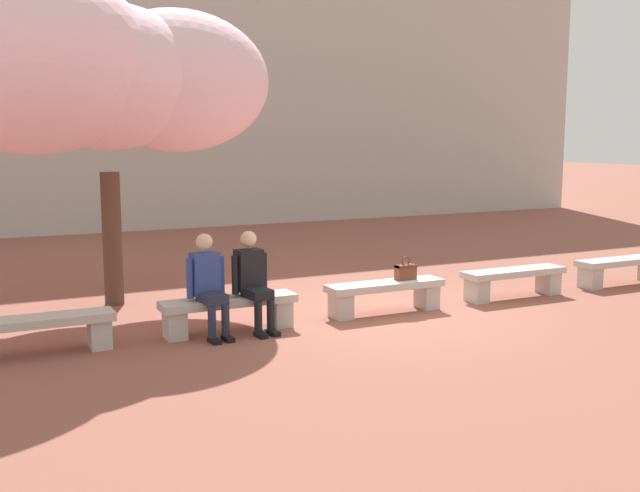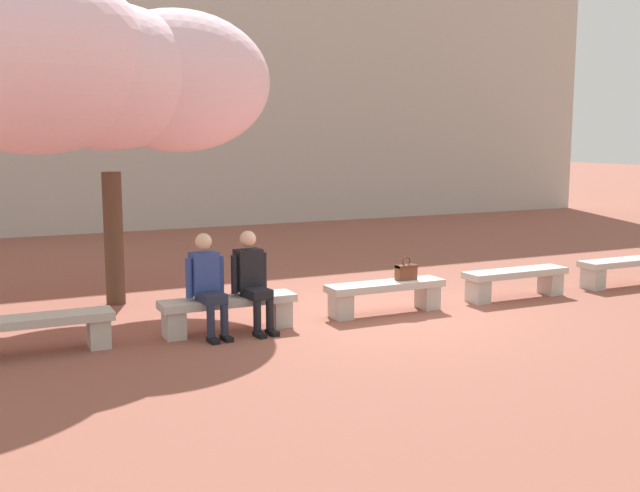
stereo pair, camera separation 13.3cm
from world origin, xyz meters
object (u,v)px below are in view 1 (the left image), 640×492
stone_bench_west_end (35,330)px  stone_bench_near_east (514,278)px  cherry_tree_main (91,71)px  stone_bench_near_west (229,309)px  handbag (406,271)px  stone_bench_center (385,292)px  person_seated_right (252,277)px  person_seated_left (208,281)px  stone_bench_east_end (621,267)px

stone_bench_west_end → stone_bench_near_east: size_ratio=1.00×
cherry_tree_main → stone_bench_near_west: bearing=-60.6°
handbag → cherry_tree_main: bearing=151.2°
stone_bench_center → handbag: (0.35, 0.02, 0.28)m
stone_bench_near_west → person_seated_right: person_seated_right is taller
stone_bench_center → person_seated_right: 2.07m
stone_bench_center → cherry_tree_main: size_ratio=0.34×
handbag → stone_bench_near_east: bearing=-0.5°
stone_bench_west_end → person_seated_left: person_seated_left is taller
stone_bench_near_east → handbag: (-1.99, 0.02, 0.28)m
stone_bench_west_end → handbag: (5.02, 0.02, 0.28)m
stone_bench_east_end → person_seated_left: bearing=-179.6°
stone_bench_near_west → person_seated_right: (0.31, -0.05, 0.40)m
stone_bench_east_end → person_seated_right: bearing=-179.5°
stone_bench_center → stone_bench_near_east: (2.34, 0.00, 0.00)m
stone_bench_center → handbag: 0.45m
stone_bench_near_east → handbag: handbag is taller
stone_bench_east_end → person_seated_right: person_seated_right is taller
stone_bench_center → person_seated_right: (-2.03, -0.05, 0.40)m
stone_bench_center → stone_bench_east_end: size_ratio=1.00×
stone_bench_center → handbag: handbag is taller
stone_bench_center → person_seated_left: (-2.63, -0.05, 0.40)m
stone_bench_west_end → stone_bench_east_end: (9.34, 0.00, 0.00)m
stone_bench_center → cherry_tree_main: cherry_tree_main is taller
stone_bench_east_end → cherry_tree_main: bearing=165.2°
stone_bench_east_end → cherry_tree_main: size_ratio=0.34×
stone_bench_near_east → stone_bench_east_end: same height
stone_bench_near_west → stone_bench_center: 2.34m
person_seated_left → cherry_tree_main: (-0.93, 2.22, 2.70)m
person_seated_left → person_seated_right: 0.59m
stone_bench_near_west → stone_bench_center: (2.34, 0.00, 0.00)m
handbag → cherry_tree_main: size_ratio=0.07×
stone_bench_near_east → stone_bench_east_end: 2.34m
cherry_tree_main → stone_bench_east_end: bearing=-14.8°
stone_bench_near_west → stone_bench_east_end: bearing=0.0°
stone_bench_near_east → person_seated_left: person_seated_left is taller
stone_bench_center → stone_bench_west_end: bearing=180.0°
cherry_tree_main → person_seated_right: bearing=-55.5°
person_seated_left → person_seated_right: size_ratio=1.00×
stone_bench_near_east → person_seated_left: (-4.96, -0.05, 0.40)m
stone_bench_near_west → person_seated_right: bearing=-9.9°
stone_bench_near_west → cherry_tree_main: cherry_tree_main is taller
stone_bench_near_west → stone_bench_near_east: size_ratio=1.00×
stone_bench_center → stone_bench_east_end: same height
person_seated_left → handbag: 2.98m
stone_bench_west_end → stone_bench_near_east: (7.01, 0.00, 0.00)m
stone_bench_west_end → person_seated_right: 2.67m
person_seated_right → person_seated_left: bearing=-180.0°
cherry_tree_main → stone_bench_west_end: bearing=-117.2°
handbag → cherry_tree_main: (-3.91, 2.15, 2.82)m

